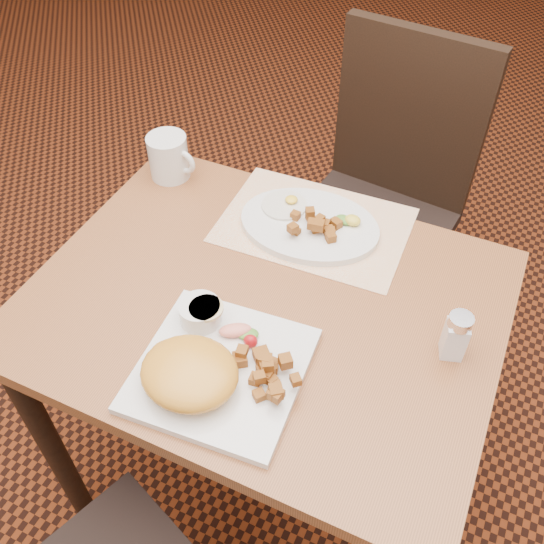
{
  "coord_description": "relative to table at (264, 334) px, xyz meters",
  "views": [
    {
      "loc": [
        0.34,
        -0.69,
        1.64
      ],
      "look_at": [
        0.01,
        0.01,
        0.82
      ],
      "focal_mm": 40.0,
      "sensor_mm": 36.0,
      "label": 1
    }
  ],
  "objects": [
    {
      "name": "garnish_sq",
      "position": [
        0.01,
        -0.11,
        0.14
      ],
      "size": [
        0.09,
        0.06,
        0.03
      ],
      "color": "#387223",
      "rests_on": "plate_square"
    },
    {
      "name": "coffee_mug",
      "position": [
        -0.37,
        0.26,
        0.16
      ],
      "size": [
        0.12,
        0.09,
        0.1
      ],
      "color": "silver",
      "rests_on": "table"
    },
    {
      "name": "table",
      "position": [
        0.0,
        0.0,
        0.0
      ],
      "size": [
        0.9,
        0.7,
        0.75
      ],
      "color": "#97572E",
      "rests_on": "ground"
    },
    {
      "name": "home_fries_ov",
      "position": [
        0.03,
        0.21,
        0.14
      ],
      "size": [
        0.12,
        0.1,
        0.03
      ],
      "color": "#985518",
      "rests_on": "plate_oval"
    },
    {
      "name": "ramekin",
      "position": [
        -0.08,
        -0.11,
        0.15
      ],
      "size": [
        0.08,
        0.08,
        0.04
      ],
      "color": "silver",
      "rests_on": "plate_square"
    },
    {
      "name": "hollandaise_mound",
      "position": [
        -0.03,
        -0.23,
        0.15
      ],
      "size": [
        0.18,
        0.15,
        0.06
      ],
      "color": "gold",
      "rests_on": "plate_square"
    },
    {
      "name": "plate_square",
      "position": [
        0.01,
        -0.18,
        0.12
      ],
      "size": [
        0.3,
        0.3,
        0.02
      ],
      "primitive_type": "cube",
      "rotation": [
        0.0,
        0.0,
        0.07
      ],
      "color": "silver",
      "rests_on": "table"
    },
    {
      "name": "garnish_ov",
      "position": [
        0.08,
        0.26,
        0.14
      ],
      "size": [
        0.06,
        0.04,
        0.02
      ],
      "color": "#387223",
      "rests_on": "plate_oval"
    },
    {
      "name": "home_fries_sq",
      "position": [
        0.09,
        -0.17,
        0.14
      ],
      "size": [
        0.14,
        0.1,
        0.04
      ],
      "color": "#985518",
      "rests_on": "plate_square"
    },
    {
      "name": "ground",
      "position": [
        0.0,
        0.0,
        -0.64
      ],
      "size": [
        8.0,
        8.0,
        0.0
      ],
      "primitive_type": "plane",
      "color": "black",
      "rests_on": "ground"
    },
    {
      "name": "fried_egg",
      "position": [
        -0.07,
        0.25,
        0.13
      ],
      "size": [
        0.1,
        0.1,
        0.02
      ],
      "color": "white",
      "rests_on": "plate_oval"
    },
    {
      "name": "salt_shaker",
      "position": [
        0.36,
        0.02,
        0.16
      ],
      "size": [
        0.05,
        0.05,
        0.1
      ],
      "color": "white",
      "rests_on": "table"
    },
    {
      "name": "plate_oval",
      "position": [
        0.0,
        0.23,
        0.12
      ],
      "size": [
        0.32,
        0.25,
        0.02
      ],
      "primitive_type": null,
      "rotation": [
        0.0,
        0.0,
        0.07
      ],
      "color": "silver",
      "rests_on": "placemat"
    },
    {
      "name": "chair_far",
      "position": [
        0.06,
        0.68,
        -0.1
      ],
      "size": [
        0.46,
        0.47,
        0.97
      ],
      "rotation": [
        0.0,
        0.0,
        3.03
      ],
      "color": "black",
      "rests_on": "ground"
    },
    {
      "name": "placemat",
      "position": [
        0.01,
        0.24,
        0.11
      ],
      "size": [
        0.41,
        0.29,
        0.0
      ],
      "primitive_type": "cube",
      "rotation": [
        0.0,
        0.0,
        0.03
      ],
      "color": "white",
      "rests_on": "table"
    }
  ]
}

